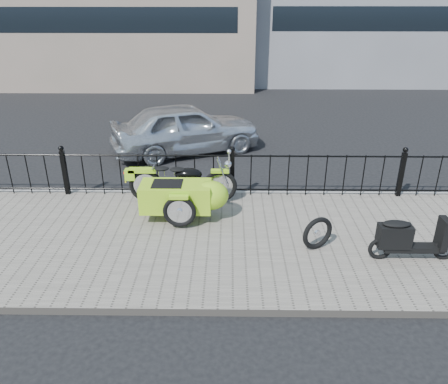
{
  "coord_description": "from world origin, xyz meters",
  "views": [
    {
      "loc": [
        -0.06,
        -7.11,
        4.03
      ],
      "look_at": [
        -0.15,
        -0.1,
        0.82
      ],
      "focal_mm": 35.0,
      "sensor_mm": 36.0,
      "label": 1
    }
  ],
  "objects_px": {
    "scooter": "(408,239)",
    "sedan_car": "(186,128)",
    "motorcycle_sidecar": "(186,193)",
    "spare_tire": "(317,233)"
  },
  "relations": [
    {
      "from": "motorcycle_sidecar",
      "to": "spare_tire",
      "type": "xyz_separation_m",
      "value": [
        2.27,
        -1.16,
        -0.18
      ]
    },
    {
      "from": "scooter",
      "to": "sedan_car",
      "type": "relative_size",
      "value": 0.35
    },
    {
      "from": "motorcycle_sidecar",
      "to": "sedan_car",
      "type": "bearing_deg",
      "value": 95.41
    },
    {
      "from": "motorcycle_sidecar",
      "to": "spare_tire",
      "type": "height_order",
      "value": "motorcycle_sidecar"
    },
    {
      "from": "spare_tire",
      "to": "sedan_car",
      "type": "xyz_separation_m",
      "value": [
        -2.65,
        5.17,
        0.27
      ]
    },
    {
      "from": "motorcycle_sidecar",
      "to": "scooter",
      "type": "xyz_separation_m",
      "value": [
        3.65,
        -1.46,
        -0.1
      ]
    },
    {
      "from": "spare_tire",
      "to": "sedan_car",
      "type": "relative_size",
      "value": 0.15
    },
    {
      "from": "scooter",
      "to": "sedan_car",
      "type": "bearing_deg",
      "value": 126.33
    },
    {
      "from": "scooter",
      "to": "spare_tire",
      "type": "bearing_deg",
      "value": 167.63
    },
    {
      "from": "motorcycle_sidecar",
      "to": "scooter",
      "type": "relative_size",
      "value": 1.61
    }
  ]
}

